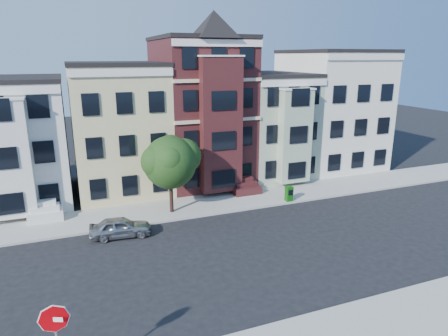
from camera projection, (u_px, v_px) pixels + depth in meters
name	position (u px, v px, depth m)	size (l,w,h in m)	color
ground	(280.00, 248.00, 23.16)	(120.00, 120.00, 0.00)	black
far_sidewalk	(228.00, 202.00, 30.31)	(60.00, 4.00, 0.15)	#9E9B93
near_sidewalk	(378.00, 332.00, 15.97)	(60.00, 4.00, 0.15)	#9E9B93
house_white	(9.00, 143.00, 29.67)	(8.00, 9.00, 9.00)	silver
house_yellow	(119.00, 129.00, 32.34)	(7.00, 9.00, 10.00)	#D0C38A
house_brown	(201.00, 113.00, 34.52)	(7.00, 9.00, 12.00)	#3D1718
house_green	(267.00, 125.00, 37.21)	(6.00, 9.00, 9.00)	#9DAC91
house_cream	(330.00, 111.00, 39.40)	(8.00, 9.00, 11.00)	white
street_tree	(170.00, 166.00, 27.25)	(5.75, 5.75, 6.69)	#264B19
parked_car	(120.00, 227.00, 24.44)	(1.48, 3.69, 1.26)	#979A9E
newspaper_box	(289.00, 194.00, 30.10)	(0.51, 0.45, 1.13)	#125B10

